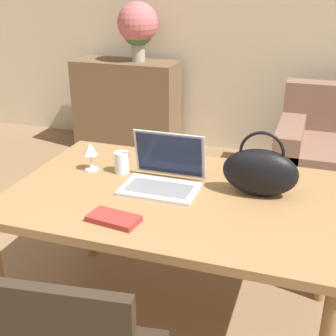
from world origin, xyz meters
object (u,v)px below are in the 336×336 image
Objects in this scene: handbag at (260,171)px; drinking_glass at (122,162)px; flower_vase at (138,26)px; laptop at (164,172)px; wine_glass at (90,151)px.

drinking_glass is at bearing 177.14° from handbag.
drinking_glass is at bearing -70.27° from flower_vase.
laptop is at bearing -16.26° from drinking_glass.
handbag is at bearing -56.43° from flower_vase.
wine_glass is at bearing 178.86° from handbag.
flower_vase reaches higher than laptop.
laptop reaches higher than wine_glass.
wine_glass is at bearing -173.79° from drinking_glass.
drinking_glass is 2.37m from flower_vase.
drinking_glass is 0.20× the size of flower_vase.
flower_vase is at bearing 123.57° from handbag.
drinking_glass is 0.17m from wine_glass.
drinking_glass is at bearing 6.21° from wine_glass.
flower_vase reaches higher than wine_glass.
handbag is at bearing -1.14° from wine_glass.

